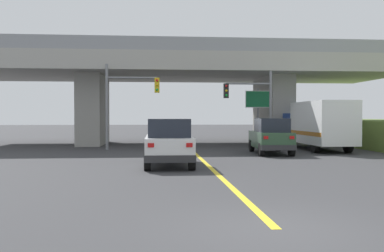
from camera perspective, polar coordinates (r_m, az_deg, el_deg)
The scene contains 9 objects.
ground at distance 33.68m, azimuth -0.99°, elevation -2.35°, with size 160.00×160.00×0.00m, color #353538.
overpass_bridge at distance 33.76m, azimuth -0.99°, elevation 6.52°, with size 32.24×10.46×7.40m.
lane_divider_stripe at distance 19.63m, azimuth 1.79°, elevation -4.92°, with size 0.20×23.16×0.01m, color yellow.
suv_lead at distance 18.42m, azimuth -3.13°, elevation -2.17°, with size 2.00×4.49×2.02m.
suv_crossing at distance 24.74m, azimuth 10.40°, elevation -1.33°, with size 2.12×4.54×2.02m.
box_truck at distance 28.34m, azimuth 16.40°, elevation 0.18°, with size 2.33×7.56×3.04m.
traffic_signal_nearside at distance 28.80m, azimuth 8.22°, elevation 3.40°, with size 3.25×0.36×5.15m.
traffic_signal_farside at distance 27.97m, azimuth -8.85°, elevation 3.93°, with size 3.45×0.36×5.49m.
highway_sign at distance 31.41m, azimuth 8.76°, elevation 2.96°, with size 1.86×0.17×4.14m.
Camera 1 is at (-2.25, -7.80, 2.11)m, focal length 40.19 mm.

